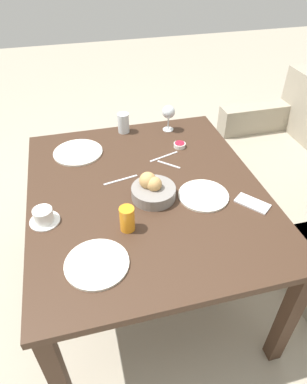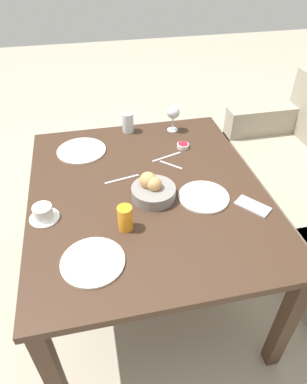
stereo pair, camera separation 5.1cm
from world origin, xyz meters
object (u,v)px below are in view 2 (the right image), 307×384
Objects in this scene: plate_near_right at (93,262)px; juice_glass at (125,218)px; cell_phone at (253,206)px; spoon_coffee at (171,165)px; wine_glass at (173,113)px; coffee_cup at (43,213)px; plate_far_center at (204,197)px; fork_silver at (122,179)px; plate_near_left at (81,151)px; water_tumbler at (127,122)px; knife_silver at (167,157)px; jam_bowl_berry at (183,146)px; bread_basket at (153,189)px.

plate_near_right is 0.22m from juice_glass.
spoon_coffee is at bearing -144.79° from cell_phone.
juice_glass is 0.71× the size of wine_glass.
juice_glass is 0.87× the size of coffee_cup.
plate_far_center is 0.41m from fork_silver.
fork_silver is (0.30, 0.18, -0.00)m from plate_near_left.
water_tumbler reaches higher than juice_glass.
jam_bowl_berry is at bearing 123.43° from knife_silver.
plate_near_right is 1.07m from wine_glass.
spoon_coffee is at bearing 104.39° from fork_silver.
water_tumbler is 0.66× the size of fork_silver.
juice_glass reaches higher than spoon_coffee.
bread_basket is 0.76× the size of plate_near_left.
juice_glass is 0.57m from cell_phone.
jam_bowl_berry is (0.08, 0.55, 0.01)m from plate_near_left.
knife_silver is at bearing 155.39° from bread_basket.
cell_phone is at bearing 30.81° from knife_silver.
wine_glass is at bearing 157.23° from bread_basket.
plate_far_center is 0.65m from wine_glass.
plate_near_right is at bearing 0.22° from plate_near_left.
juice_glass is 1.70× the size of jam_bowl_berry.
spoon_coffee is (-0.56, 0.44, -0.00)m from plate_near_right.
knife_silver is (-0.15, 0.26, 0.00)m from fork_silver.
spoon_coffee is at bearing 2.68° from knife_silver.
plate_near_right is 3.70× the size of jam_bowl_berry.
bread_basket is 0.24m from plate_far_center.
fork_silver is (0.22, -0.37, -0.01)m from jam_bowl_berry.
plate_near_right is at bearing 32.90° from coffee_cup.
coffee_cup is 0.78× the size of cell_phone.
plate_near_right is at bearing -19.99° from fork_silver.
plate_near_right is at bearing -43.50° from juice_glass.
wine_glass is (-0.76, 0.40, 0.06)m from juice_glass.
juice_glass is (0.17, -0.15, 0.01)m from bread_basket.
jam_bowl_berry is at bearing 1.99° from wine_glass.
plate_near_left reaches higher than cell_phone.
jam_bowl_berry is (-0.38, 0.25, -0.03)m from bread_basket.
wine_glass is at bearing 159.35° from knife_silver.
wine_glass is 0.38m from spoon_coffee.
bread_basket is 3.09× the size of jam_bowl_berry.
coffee_cup is (0.67, -0.46, -0.03)m from water_tumbler.
bread_basket is 0.34m from knife_silver.
jam_bowl_berry is (-0.42, 0.74, -0.02)m from coffee_cup.
jam_bowl_berry reaches higher than fork_silver.
bread_basket reaches higher than knife_silver.
jam_bowl_berry is at bearing 47.86° from water_tumbler.
water_tumbler is at bearing -150.75° from cell_phone.
cell_phone is (0.47, 0.28, 0.00)m from knife_silver.
water_tumbler reaches higher than plate_near_left.
wine_glass is 0.90× the size of fork_silver.
bread_basket is 0.87× the size of plate_far_center.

